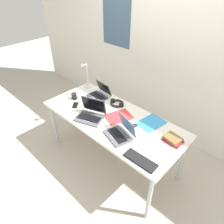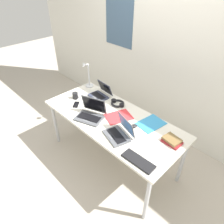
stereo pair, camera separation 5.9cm
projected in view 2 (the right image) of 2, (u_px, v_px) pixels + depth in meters
name	position (u px, v px, depth m)	size (l,w,h in m)	color
ground_plane	(112.00, 158.00, 2.91)	(12.00, 12.00, 0.00)	#B7AD9E
wall_back	(169.00, 50.00, 2.77)	(6.00, 0.13, 2.60)	silver
desk	(112.00, 121.00, 2.51)	(1.80, 0.80, 0.74)	silver
desk_lamp	(87.00, 75.00, 2.98)	(0.12, 0.18, 0.40)	silver
laptop_center	(119.00, 132.00, 2.19)	(0.35, 0.32, 0.21)	#515459
laptop_front_right	(91.00, 114.00, 2.46)	(0.39, 0.36, 0.23)	#515459
laptop_back_left	(100.00, 94.00, 2.85)	(0.29, 0.27, 0.19)	#33384C
external_keyboard	(138.00, 161.00, 1.92)	(0.33, 0.12, 0.02)	black
computer_mouse	(133.00, 126.00, 2.32)	(0.06, 0.10, 0.03)	black
cell_phone	(76.00, 105.00, 2.69)	(0.06, 0.14, 0.01)	black
headphones	(118.00, 103.00, 2.70)	(0.21, 0.18, 0.04)	black
book_stack	(172.00, 141.00, 2.12)	(0.20, 0.16, 0.05)	maroon
paper_folder_center	(151.00, 123.00, 2.37)	(0.23, 0.31, 0.01)	#338CC6
paper_folder_front_left	(119.00, 117.00, 2.48)	(0.23, 0.31, 0.01)	red
coffee_mug	(75.00, 96.00, 2.80)	(0.11, 0.08, 0.09)	black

